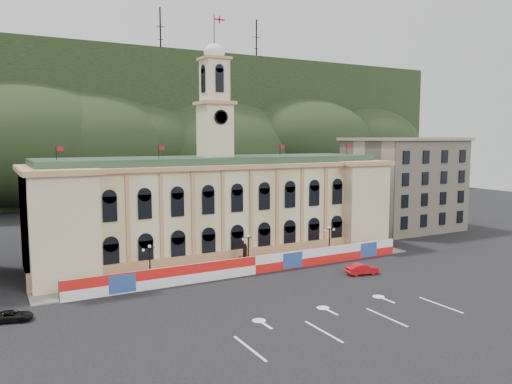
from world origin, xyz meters
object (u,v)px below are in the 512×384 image
statue (245,261)px  red_sedan (362,269)px  lamp_center (248,249)px  black_suv (12,316)px

statue → red_sedan: (12.73, -10.11, -0.45)m
red_sedan → lamp_center: bearing=65.4°
lamp_center → red_sedan: bearing=-35.6°
statue → black_suv: (-30.00, -6.75, -0.63)m
statue → red_sedan: statue is taller
lamp_center → black_suv: lamp_center is taller
statue → black_suv: 30.76m
statue → lamp_center: 2.14m
lamp_center → statue: bearing=90.0°
black_suv → red_sedan: bearing=-80.2°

